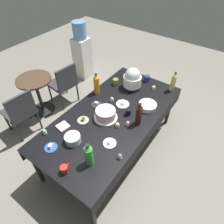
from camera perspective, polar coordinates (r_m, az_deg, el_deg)
ground at (r=3.22m, az=0.00°, el=-10.32°), size 9.00×9.00×0.00m
potluck_table at (r=2.69m, az=0.00°, el=-1.72°), size 2.20×1.10×0.75m
frosted_layer_cake at (r=2.56m, az=-1.88°, el=-0.62°), size 0.31×0.31×0.14m
slow_cooker at (r=3.04m, az=5.95°, el=9.55°), size 0.29×0.29×0.34m
glass_salad_bowl at (r=2.35m, az=-11.39°, el=-7.65°), size 0.19×0.19×0.10m
ceramic_snack_bowl at (r=2.77m, az=10.31°, el=1.82°), size 0.25×0.25×0.07m
dessert_plate_white at (r=2.32m, az=-0.69°, el=-8.98°), size 0.16×0.16×0.04m
dessert_plate_charcoal at (r=2.79m, az=-4.54°, el=2.32°), size 0.14×0.14×0.05m
dessert_plate_cobalt at (r=2.39m, az=-17.41°, el=-9.73°), size 0.15×0.15×0.05m
dessert_plate_sage at (r=2.59m, az=-8.44°, el=-2.31°), size 0.15×0.15×0.04m
dessert_plate_cream at (r=2.80m, az=3.08°, el=2.49°), size 0.19×0.19×0.05m
cupcake_berry at (r=2.54m, az=-19.07°, el=-5.46°), size 0.05×0.05×0.07m
cupcake_cocoa at (r=2.49m, az=4.65°, el=-3.42°), size 0.05×0.05×0.07m
cupcake_vanilla at (r=2.47m, az=1.59°, el=-3.80°), size 0.05×0.05×0.07m
cupcake_lemon at (r=2.19m, az=2.28°, el=-12.82°), size 0.05×0.05×0.07m
cupcake_rose at (r=3.12m, az=12.05°, el=6.93°), size 0.05×0.05×0.07m
cupcake_mint at (r=2.83m, az=-0.04°, el=3.73°), size 0.05×0.05×0.07m
soda_bottle_ginger_ale at (r=3.11m, az=17.47°, el=8.33°), size 0.07×0.07×0.32m
soda_bottle_lime_soda at (r=2.07m, az=-6.79°, el=-12.33°), size 0.09×0.09×0.32m
soda_bottle_orange_juice at (r=2.92m, az=-4.54°, el=8.10°), size 0.08×0.08×0.34m
soda_bottle_cola at (r=2.45m, az=7.84°, el=-0.67°), size 0.08×0.08×0.34m
coffee_mug_olive at (r=3.16m, az=1.06°, el=8.86°), size 0.13×0.09×0.10m
coffee_mug_navy at (r=3.29m, az=10.11°, el=9.68°), size 0.13×0.09×0.09m
coffee_mug_red at (r=2.15m, az=-13.67°, el=-15.89°), size 0.12×0.08×0.09m
coffee_mug_black at (r=2.63m, az=4.75°, el=0.07°), size 0.11×0.07×0.09m
paper_napkin_stack at (r=2.56m, az=-14.11°, el=-4.11°), size 0.16×0.16×0.02m
maroon_chair_left at (r=3.40m, az=-25.22°, el=0.37°), size 0.48×0.48×0.85m
maroon_chair_right at (r=3.78m, az=-13.87°, el=8.47°), size 0.49×0.49×0.85m
round_cafe_table at (r=3.74m, az=-21.10°, el=6.21°), size 0.60×0.60×0.72m
water_cooler at (r=4.51m, az=-8.78°, el=16.80°), size 0.32×0.32×1.24m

